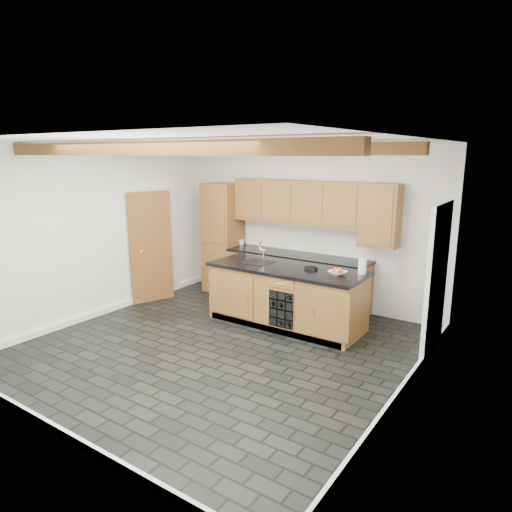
{
  "coord_description": "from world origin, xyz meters",
  "views": [
    {
      "loc": [
        3.75,
        -4.64,
        2.64
      ],
      "look_at": [
        0.06,
        0.8,
        1.17
      ],
      "focal_mm": 32.0,
      "sensor_mm": 36.0,
      "label": 1
    }
  ],
  "objects_px": {
    "kitchen_scale": "(311,268)",
    "fruit_bowl": "(337,273)",
    "paper_towel": "(362,266)",
    "island": "(286,296)"
  },
  "relations": [
    {
      "from": "kitchen_scale",
      "to": "fruit_bowl",
      "type": "distance_m",
      "value": 0.48
    },
    {
      "from": "island",
      "to": "kitchen_scale",
      "type": "distance_m",
      "value": 0.62
    },
    {
      "from": "fruit_bowl",
      "to": "island",
      "type": "bearing_deg",
      "value": -178.98
    },
    {
      "from": "island",
      "to": "fruit_bowl",
      "type": "height_order",
      "value": "fruit_bowl"
    },
    {
      "from": "island",
      "to": "fruit_bowl",
      "type": "bearing_deg",
      "value": 1.02
    },
    {
      "from": "island",
      "to": "kitchen_scale",
      "type": "height_order",
      "value": "kitchen_scale"
    },
    {
      "from": "island",
      "to": "paper_towel",
      "type": "distance_m",
      "value": 1.29
    },
    {
      "from": "paper_towel",
      "to": "fruit_bowl",
      "type": "bearing_deg",
      "value": -136.68
    },
    {
      "from": "paper_towel",
      "to": "island",
      "type": "bearing_deg",
      "value": -166.31
    },
    {
      "from": "island",
      "to": "fruit_bowl",
      "type": "xyz_separation_m",
      "value": [
        0.84,
        0.01,
        0.5
      ]
    }
  ]
}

